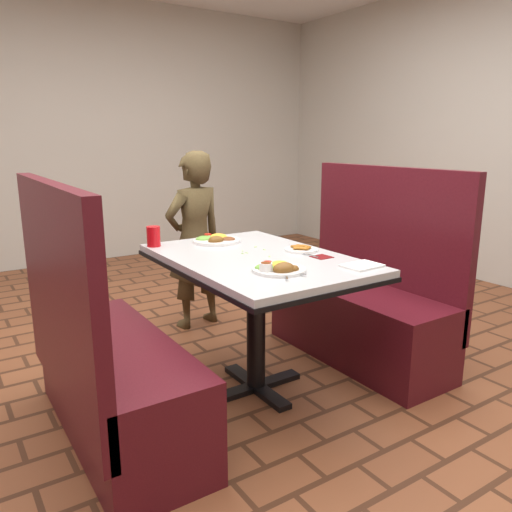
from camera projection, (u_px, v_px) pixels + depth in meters
name	position (u px, v px, depth m)	size (l,w,h in m)	color
room	(256.00, 11.00, 2.29)	(7.00, 7.04, 2.82)	brown
dining_table	(256.00, 274.00, 2.58)	(0.81, 1.21, 0.75)	silver
booth_bench_left	(107.00, 370.00, 2.23)	(0.47, 1.20, 1.17)	#55131D
booth_bench_right	(364.00, 306.00, 3.09)	(0.47, 1.20, 1.17)	#55131D
diner_person	(195.00, 241.00, 3.55)	(0.46, 0.30, 1.26)	brown
near_dinner_plate	(278.00, 266.00, 2.26)	(0.25, 0.25, 0.08)	white
far_dinner_plate	(216.00, 238.00, 2.90)	(0.28, 0.28, 0.07)	white
plantain_plate	(301.00, 249.00, 2.68)	(0.18, 0.18, 0.03)	white
maroon_napkin	(322.00, 257.00, 2.54)	(0.09, 0.09, 0.00)	#600E10
spoon_utensil	(309.00, 255.00, 2.56)	(0.01, 0.14, 0.00)	silver
red_tumbler	(153.00, 236.00, 2.78)	(0.08, 0.08, 0.11)	red
paper_napkin	(362.00, 266.00, 2.35)	(0.18, 0.13, 0.01)	white
knife_utensil	(291.00, 272.00, 2.22)	(0.01, 0.16, 0.00)	silver
fork_utensil	(286.00, 275.00, 2.17)	(0.01, 0.15, 0.00)	silver
lettuce_shreds	(256.00, 253.00, 2.63)	(0.28, 0.32, 0.00)	#8CB849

